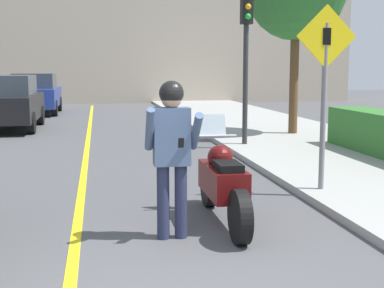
{
  "coord_description": "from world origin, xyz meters",
  "views": [
    {
      "loc": [
        -0.32,
        -3.66,
        1.9
      ],
      "look_at": [
        0.82,
        2.79,
        0.97
      ],
      "focal_mm": 50.0,
      "sensor_mm": 36.0,
      "label": 1
    }
  ],
  "objects": [
    {
      "name": "person_biker",
      "position": [
        0.47,
        2.1,
        1.09
      ],
      "size": [
        0.59,
        0.48,
        1.77
      ],
      "color": "#282D4C",
      "rests_on": "ground"
    },
    {
      "name": "motorcycle",
      "position": [
        1.17,
        2.6,
        0.5
      ],
      "size": [
        0.62,
        2.25,
        1.29
      ],
      "color": "black",
      "rests_on": "ground"
    },
    {
      "name": "road_center_line",
      "position": [
        -0.6,
        6.0,
        0.0
      ],
      "size": [
        0.12,
        36.0,
        0.01
      ],
      "color": "yellow",
      "rests_on": "ground"
    },
    {
      "name": "crossing_sign",
      "position": [
        2.94,
        3.69,
        1.73
      ],
      "size": [
        0.91,
        0.08,
        2.69
      ],
      "color": "slate",
      "rests_on": "sidewalk_curb"
    },
    {
      "name": "parked_car_black",
      "position": [
        -3.07,
        13.56,
        0.86
      ],
      "size": [
        1.88,
        4.2,
        1.68
      ],
      "color": "black",
      "rests_on": "ground"
    },
    {
      "name": "traffic_light",
      "position": [
        3.1,
        8.5,
        2.59
      ],
      "size": [
        0.26,
        0.3,
        3.55
      ],
      "color": "#2D2D30",
      "rests_on": "sidewalk_curb"
    },
    {
      "name": "building_backdrop",
      "position": [
        0.0,
        26.0,
        3.83
      ],
      "size": [
        28.0,
        1.2,
        7.67
      ],
      "color": "#B2A38E",
      "rests_on": "ground"
    },
    {
      "name": "parked_car_blue",
      "position": [
        -2.84,
        19.37,
        0.86
      ],
      "size": [
        1.88,
        4.2,
        1.68
      ],
      "color": "black",
      "rests_on": "ground"
    }
  ]
}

